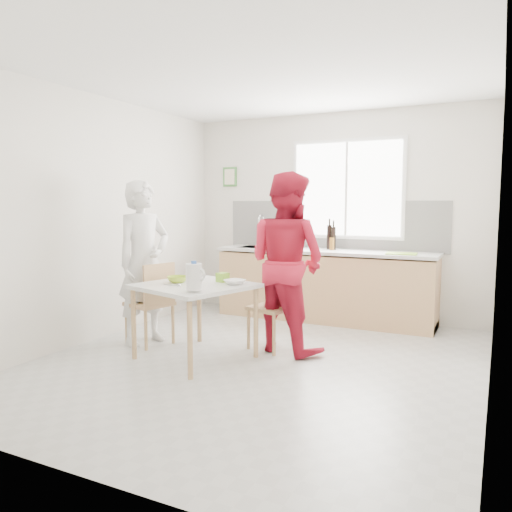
{
  "coord_description": "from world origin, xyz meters",
  "views": [
    {
      "loc": [
        2.03,
        -4.18,
        1.52
      ],
      "look_at": [
        -0.13,
        0.2,
        1.0
      ],
      "focal_mm": 35.0,
      "sensor_mm": 36.0,
      "label": 1
    }
  ],
  "objects": [
    {
      "name": "jar_amber",
      "position": [
        0.09,
        1.98,
        1.0
      ],
      "size": [
        0.06,
        0.06,
        0.16
      ],
      "primitive_type": "cylinder",
      "color": "brown",
      "rests_on": "kitchen_counter"
    },
    {
      "name": "milk_jug",
      "position": [
        -0.38,
        -0.51,
        0.88
      ],
      "size": [
        0.2,
        0.14,
        0.26
      ],
      "rotation": [
        0.0,
        0.0,
        -0.28
      ],
      "color": "white",
      "rests_on": "dining_table"
    },
    {
      "name": "dining_table",
      "position": [
        -0.61,
        -0.16,
        0.66
      ],
      "size": [
        1.19,
        1.19,
        0.74
      ],
      "rotation": [
        0.0,
        0.0,
        -0.28
      ],
      "color": "silver",
      "rests_on": "ground"
    },
    {
      "name": "backsplash",
      "position": [
        0.0,
        2.24,
        1.23
      ],
      "size": [
        3.0,
        0.02,
        0.65
      ],
      "primitive_type": "cube",
      "color": "white",
      "rests_on": "room_shell"
    },
    {
      "name": "spoon",
      "position": [
        -0.75,
        -0.35,
        0.75
      ],
      "size": [
        0.16,
        0.02,
        0.01
      ],
      "primitive_type": "cylinder",
      "rotation": [
        0.0,
        1.57,
        0.07
      ],
      "color": "#A5A5AA",
      "rests_on": "dining_table"
    },
    {
      "name": "person_red",
      "position": [
        0.08,
        0.5,
        0.92
      ],
      "size": [
        1.05,
        0.91,
        1.83
      ],
      "primitive_type": "imported",
      "rotation": [
        0.0,
        0.0,
        2.86
      ],
      "color": "red",
      "rests_on": "ground"
    },
    {
      "name": "bowl_white",
      "position": [
        -0.26,
        0.0,
        0.76
      ],
      "size": [
        0.24,
        0.24,
        0.05
      ],
      "primitive_type": "imported",
      "rotation": [
        0.0,
        0.0,
        -0.28
      ],
      "color": "white",
      "rests_on": "dining_table"
    },
    {
      "name": "bowl_green",
      "position": [
        -0.82,
        -0.15,
        0.77
      ],
      "size": [
        0.25,
        0.25,
        0.06
      ],
      "primitive_type": "imported",
      "rotation": [
        0.0,
        0.0,
        -0.28
      ],
      "color": "#A2C82E",
      "rests_on": "dining_table"
    },
    {
      "name": "room_shell",
      "position": [
        0.0,
        0.0,
        1.64
      ],
      "size": [
        4.5,
        4.5,
        4.5
      ],
      "color": "silver",
      "rests_on": "ground"
    },
    {
      "name": "ground",
      "position": [
        0.0,
        0.0,
        0.0
      ],
      "size": [
        4.5,
        4.5,
        0.0
      ],
      "primitive_type": "plane",
      "color": "#B7B7B2",
      "rests_on": "ground"
    },
    {
      "name": "wine_bottle_a",
      "position": [
        0.03,
        2.03,
        1.08
      ],
      "size": [
        0.07,
        0.07,
        0.32
      ],
      "primitive_type": "cylinder",
      "color": "black",
      "rests_on": "kitchen_counter"
    },
    {
      "name": "window",
      "position": [
        0.2,
        2.23,
        1.7
      ],
      "size": [
        1.5,
        0.06,
        1.3
      ],
      "color": "white",
      "rests_on": "room_shell"
    },
    {
      "name": "wine_bottle_b",
      "position": [
        0.1,
        2.01,
        1.07
      ],
      "size": [
        0.07,
        0.07,
        0.3
      ],
      "primitive_type": "cylinder",
      "color": "black",
      "rests_on": "kitchen_counter"
    },
    {
      "name": "chair_left",
      "position": [
        -1.27,
        0.03,
        0.49
      ],
      "size": [
        0.51,
        0.51,
        0.89
      ],
      "rotation": [
        0.0,
        0.0,
        -1.85
      ],
      "color": "tan",
      "rests_on": "ground"
    },
    {
      "name": "kitchen_counter",
      "position": [
        -0.0,
        1.95,
        0.42
      ],
      "size": [
        2.84,
        0.64,
        1.37
      ],
      "color": "tan",
      "rests_on": "ground"
    },
    {
      "name": "cutting_board",
      "position": [
        0.99,
        1.83,
        0.93
      ],
      "size": [
        0.37,
        0.28,
        0.01
      ],
      "primitive_type": "cube",
      "rotation": [
        0.0,
        0.0,
        0.08
      ],
      "color": "#8DC82E",
      "rests_on": "kitchen_counter"
    },
    {
      "name": "green_box",
      "position": [
        -0.44,
        0.08,
        0.78
      ],
      "size": [
        0.12,
        0.12,
        0.09
      ],
      "primitive_type": "cube",
      "rotation": [
        0.0,
        0.0,
        -0.28
      ],
      "color": "#81C32D",
      "rests_on": "dining_table"
    },
    {
      "name": "person_white",
      "position": [
        -1.41,
        0.07,
        0.88
      ],
      "size": [
        0.58,
        0.73,
        1.76
      ],
      "primitive_type": "imported",
      "rotation": [
        0.0,
        0.0,
        1.29
      ],
      "color": "silver",
      "rests_on": "ground"
    },
    {
      "name": "picture_frame",
      "position": [
        -1.55,
        2.23,
        1.9
      ],
      "size": [
        0.22,
        0.03,
        0.28
      ],
      "color": "#44883E",
      "rests_on": "room_shell"
    },
    {
      "name": "chair_far",
      "position": [
        -0.05,
        0.53,
        0.48
      ],
      "size": [
        0.5,
        0.5,
        0.88
      ],
      "rotation": [
        0.0,
        0.0,
        -0.28
      ],
      "color": "tan",
      "rests_on": "ground"
    },
    {
      "name": "soap_bottle",
      "position": [
        -0.74,
        2.12,
        1.02
      ],
      "size": [
        0.09,
        0.1,
        0.21
      ],
      "primitive_type": "imported",
      "rotation": [
        0.0,
        0.0,
        0.01
      ],
      "color": "#999999",
      "rests_on": "kitchen_counter"
    }
  ]
}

